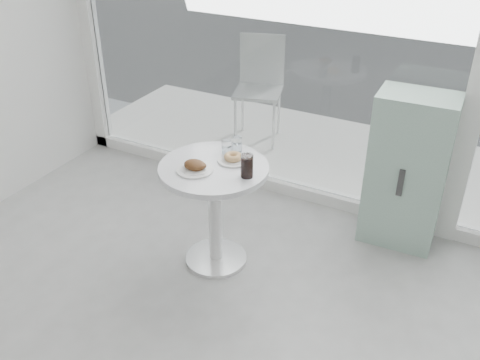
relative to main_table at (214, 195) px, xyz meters
The scene contains 9 objects.
main_table is the anchor object (origin of this frame).
patio_deck 2.03m from the main_table, 75.26° to the left, with size 5.60×1.60×0.05m, color silver.
mint_cabinet 1.39m from the main_table, 39.39° to the left, with size 0.55×0.38×1.15m.
patio_chair 1.99m from the main_table, 107.26° to the left, with size 0.55×0.55×1.02m.
plate_fritter 0.28m from the main_table, 124.02° to the right, with size 0.24×0.24×0.07m.
plate_donut 0.28m from the main_table, 55.65° to the left, with size 0.21×0.21×0.05m.
water_tumbler_a 0.32m from the main_table, 90.05° to the left, with size 0.07×0.07×0.11m.
water_tumbler_b 0.37m from the main_table, 81.66° to the left, with size 0.07×0.07×0.11m.
cola_glass 0.39m from the main_table, ahead, with size 0.08×0.08×0.15m.
Camera 1 is at (1.07, -0.70, 2.44)m, focal length 40.00 mm.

